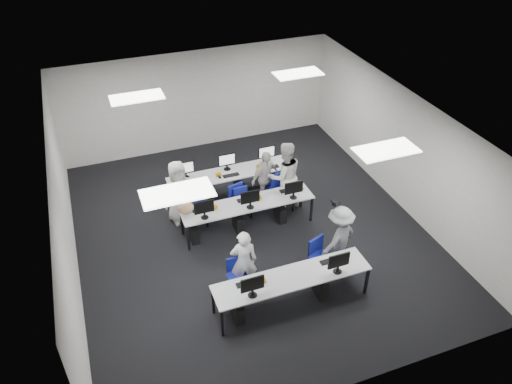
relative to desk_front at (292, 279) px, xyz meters
name	(u,v)px	position (x,y,z in m)	size (l,w,h in m)	color
room	(250,180)	(0.00, 2.40, 0.82)	(9.00, 9.02, 3.00)	black
ceiling_panels	(250,121)	(0.00, 2.40, 2.30)	(5.20, 4.60, 0.02)	white
desk_front	(292,279)	(0.00, 0.00, 0.00)	(3.20, 0.70, 0.73)	silver
desk_mid	(248,205)	(0.00, 2.60, 0.00)	(3.20, 0.70, 0.73)	silver
desk_back	(229,174)	(0.00, 4.00, 0.00)	(3.20, 0.70, 0.73)	silver
equipment_front	(283,293)	(-0.19, -0.02, -0.32)	(2.51, 0.41, 1.19)	#0C47A6
equipment_mid	(241,218)	(-0.19, 2.58, -0.32)	(2.91, 0.41, 1.19)	white
equipment_back	(236,183)	(0.19, 4.02, -0.32)	(2.91, 0.41, 1.19)	white
chair_0	(238,283)	(-0.91, 0.65, -0.42)	(0.44, 0.47, 0.83)	navy
chair_1	(321,264)	(0.94, 0.56, -0.40)	(0.57, 0.59, 0.88)	navy
chair_2	(197,215)	(-1.12, 3.15, -0.41)	(0.45, 0.49, 0.86)	navy
chair_3	(240,208)	(-0.04, 3.06, -0.40)	(0.53, 0.56, 0.88)	navy
chair_4	(283,198)	(1.12, 3.06, -0.39)	(0.51, 0.54, 0.92)	navy
chair_5	(195,207)	(-1.08, 3.44, -0.38)	(0.49, 0.53, 0.94)	navy
chair_6	(238,202)	(0.00, 3.34, -0.42)	(0.42, 0.46, 0.82)	navy
chair_7	(274,191)	(1.01, 3.42, -0.38)	(0.54, 0.58, 0.95)	navy
handbag	(186,208)	(-1.45, 2.72, 0.20)	(0.37, 0.23, 0.30)	#AA7D58
student_0	(244,261)	(-0.75, 0.73, 0.07)	(0.55, 0.36, 1.51)	white
student_1	(285,176)	(1.17, 3.13, 0.23)	(0.88, 0.69, 1.82)	white
student_2	(179,192)	(-1.44, 3.45, 0.15)	(0.81, 0.53, 1.66)	white
student_3	(265,178)	(0.77, 3.42, 0.07)	(0.88, 0.37, 1.50)	white
photographer	(339,237)	(1.41, 0.70, 0.09)	(0.99, 0.57, 1.53)	gray
dslr_camera	(336,203)	(1.34, 0.87, 0.90)	(0.14, 0.18, 0.10)	black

